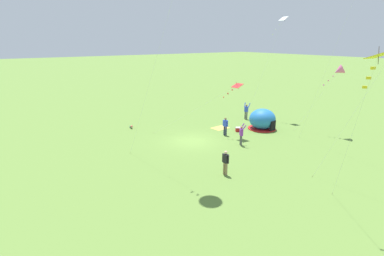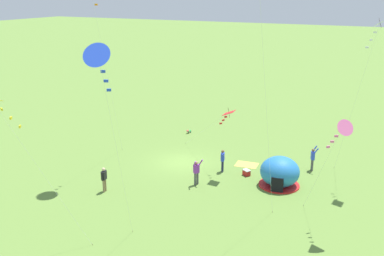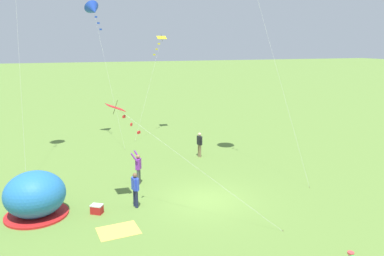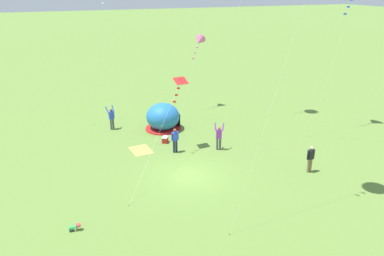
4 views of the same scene
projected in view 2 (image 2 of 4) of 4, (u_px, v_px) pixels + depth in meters
ground_plane at (183, 162)px, 35.25m from camera, size 300.00×300.00×0.00m
popup_tent at (280, 172)px, 30.76m from camera, size 2.81×2.81×2.10m
picnic_blanket at (247, 165)px, 34.77m from camera, size 1.81×1.45×0.01m
cooler_box at (246, 173)px, 32.71m from camera, size 0.64×0.59×0.44m
toddler_crawling at (189, 131)px, 42.37m from camera, size 0.30×0.55×0.32m
person_center_field at (104, 178)px, 29.89m from camera, size 0.28×0.59×1.72m
person_far_back at (223, 160)px, 33.16m from camera, size 0.33×0.57×1.72m
person_flying_kite at (313, 158)px, 33.38m from camera, size 0.62×0.71×1.89m
person_arms_raised at (196, 171)px, 30.94m from camera, size 0.65×0.72×1.89m
kite_pink at (342, 130)px, 23.24m from camera, size 2.85×3.34×6.63m
kite_red at (227, 115)px, 31.46m from camera, size 6.51×5.60×5.15m
kite_white at (377, 30)px, 28.14m from camera, size 2.57×2.93×11.31m
kite_blue at (99, 60)px, 18.25m from camera, size 2.18×4.64×10.95m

